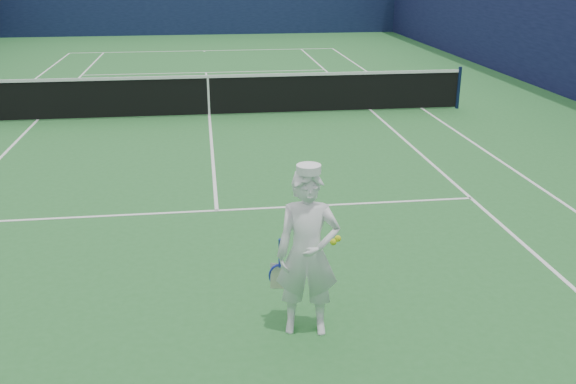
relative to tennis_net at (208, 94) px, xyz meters
The scene contains 5 objects.
ground 0.55m from the tennis_net, ahead, with size 80.00×80.00×0.00m, color #286A2E.
court_markings 0.55m from the tennis_net, ahead, with size 11.03×23.83×0.01m.
windscreen_fence 1.45m from the tennis_net, ahead, with size 20.12×36.12×4.00m.
tennis_net is the anchor object (origin of this frame).
tennis_player 9.95m from the tennis_net, 85.13° to the right, with size 0.75×0.57×1.82m.
Camera 1 is at (-0.12, -15.67, 3.68)m, focal length 40.00 mm.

